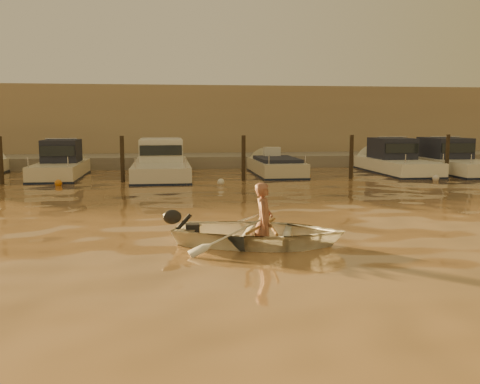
{
  "coord_description": "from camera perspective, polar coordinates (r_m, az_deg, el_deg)",
  "views": [
    {
      "loc": [
        -3.64,
        -9.74,
        2.69
      ],
      "look_at": [
        -1.66,
        4.43,
        0.75
      ],
      "focal_mm": 40.0,
      "sensor_mm": 36.0,
      "label": 1
    }
  ],
  "objects": [
    {
      "name": "moored_boat_4",
      "position": [
        28.32,
        16.34,
        3.24
      ],
      "size": [
        2.26,
        6.97,
        1.75
      ],
      "primitive_type": null,
      "color": "white",
      "rests_on": "ground_plane"
    },
    {
      "name": "waterfront_building",
      "position": [
        36.92,
        -2.29,
        7.27
      ],
      "size": [
        46.0,
        7.0,
        4.8
      ],
      "primitive_type": "cube",
      "color": "#9E8466",
      "rests_on": "quay"
    },
    {
      "name": "fender_d",
      "position": [
        24.83,
        7.2,
        1.68
      ],
      "size": [
        0.3,
        0.3,
        0.3
      ],
      "primitive_type": "sphere",
      "color": "orange",
      "rests_on": "ground_plane"
    },
    {
      "name": "moored_boat_1",
      "position": [
        26.29,
        -18.65,
        2.82
      ],
      "size": [
        2.01,
        6.07,
        1.75
      ],
      "primitive_type": null,
      "color": "beige",
      "rests_on": "ground_plane"
    },
    {
      "name": "moored_boat_5",
      "position": [
        29.65,
        21.57,
        3.2
      ],
      "size": [
        2.35,
        7.84,
        1.75
      ],
      "primitive_type": null,
      "color": "white",
      "rests_on": "ground_plane"
    },
    {
      "name": "piling_0",
      "position": [
        24.59,
        -24.14,
        2.88
      ],
      "size": [
        0.18,
        0.18,
        2.2
      ],
      "primitive_type": "cylinder",
      "color": "#2D2319",
      "rests_on": "ground_plane"
    },
    {
      "name": "piling_1",
      "position": [
        23.69,
        -12.44,
        3.21
      ],
      "size": [
        0.18,
        0.18,
        2.2
      ],
      "primitive_type": "cylinder",
      "color": "#2D2319",
      "rests_on": "ground_plane"
    },
    {
      "name": "moored_boat_2",
      "position": [
        25.83,
        -8.4,
        3.06
      ],
      "size": [
        2.55,
        8.45,
        1.75
      ],
      "primitive_type": null,
      "color": "silver",
      "rests_on": "ground_plane"
    },
    {
      "name": "fender_c",
      "position": [
        22.32,
        -2.06,
        1.06
      ],
      "size": [
        0.3,
        0.3,
        0.3
      ],
      "primitive_type": "sphere",
      "color": "silver",
      "rests_on": "ground_plane"
    },
    {
      "name": "oar_port",
      "position": [
        11.54,
        3.29,
        -3.64
      ],
      "size": [
        0.23,
        2.1,
        0.13
      ],
      "primitive_type": "cylinder",
      "rotation": [
        1.54,
        0.0,
        -0.08
      ],
      "color": "brown",
      "rests_on": "dinghy"
    },
    {
      "name": "moored_boat_3",
      "position": [
        26.41,
        3.83,
        2.36
      ],
      "size": [
        2.07,
        5.98,
        0.95
      ],
      "primitive_type": null,
      "color": "beige",
      "rests_on": "ground_plane"
    },
    {
      "name": "fender_b",
      "position": [
        23.18,
        -18.81,
        0.9
      ],
      "size": [
        0.3,
        0.3,
        0.3
      ],
      "primitive_type": "sphere",
      "color": "orange",
      "rests_on": "ground_plane"
    },
    {
      "name": "outboard_motor",
      "position": [
        11.86,
        -5.19,
        -4.04
      ],
      "size": [
        0.98,
        0.64,
        0.7
      ],
      "primitive_type": null,
      "rotation": [
        0.0,
        0.0,
        -0.29
      ],
      "color": "black",
      "rests_on": "dinghy"
    },
    {
      "name": "fender_e",
      "position": [
        25.37,
        20.15,
        1.39
      ],
      "size": [
        0.3,
        0.3,
        0.3
      ],
      "primitive_type": "sphere",
      "color": "silver",
      "rests_on": "ground_plane"
    },
    {
      "name": "dinghy",
      "position": [
        11.6,
        2.05,
        -4.37
      ],
      "size": [
        4.28,
        3.57,
        0.76
      ],
      "primitive_type": "imported",
      "rotation": [
        0.0,
        0.0,
        1.28
      ],
      "color": "white",
      "rests_on": "ground_plane"
    },
    {
      "name": "piling_3",
      "position": [
        25.07,
        11.78,
        3.47
      ],
      "size": [
        0.18,
        0.18,
        2.2
      ],
      "primitive_type": "cylinder",
      "color": "#2D2319",
      "rests_on": "ground_plane"
    },
    {
      "name": "quay",
      "position": [
        31.56,
        -1.29,
        3.11
      ],
      "size": [
        52.0,
        4.0,
        1.0
      ],
      "primitive_type": "cube",
      "color": "gray",
      "rests_on": "ground_plane"
    },
    {
      "name": "oar_starboard",
      "position": [
        11.56,
        2.3,
        -3.61
      ],
      "size": [
        0.99,
        1.91,
        0.13
      ],
      "primitive_type": "cylinder",
      "rotation": [
        1.54,
        0.0,
        -0.46
      ],
      "color": "brown",
      "rests_on": "dinghy"
    },
    {
      "name": "person",
      "position": [
        11.54,
        2.55,
        -3.09
      ],
      "size": [
        0.55,
        0.69,
        1.66
      ],
      "primitive_type": "imported",
      "rotation": [
        0.0,
        0.0,
        1.28
      ],
      "color": "#905948",
      "rests_on": "dinghy"
    },
    {
      "name": "piling_2",
      "position": [
        23.86,
        0.38,
        3.42
      ],
      "size": [
        0.18,
        0.18,
        2.2
      ],
      "primitive_type": "cylinder",
      "color": "#2D2319",
      "rests_on": "ground_plane"
    },
    {
      "name": "ground_plane",
      "position": [
        10.74,
        12.22,
        -6.97
      ],
      "size": [
        160.0,
        160.0,
        0.0
      ],
      "primitive_type": "plane",
      "color": "brown",
      "rests_on": "ground"
    },
    {
      "name": "piling_4",
      "position": [
        27.02,
        21.22,
        3.41
      ],
      "size": [
        0.18,
        0.18,
        2.2
      ],
      "primitive_type": "cylinder",
      "color": "#2D2319",
      "rests_on": "ground_plane"
    }
  ]
}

